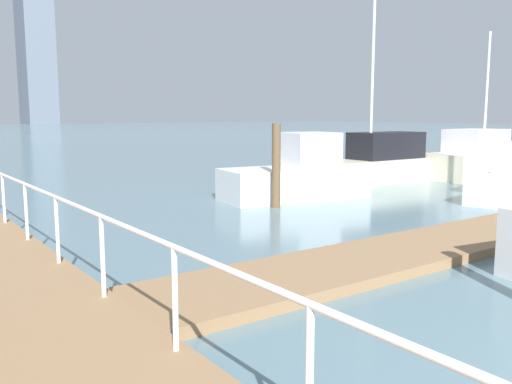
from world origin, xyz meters
TOP-DOWN VIEW (x-y plane):
  - ground_plane at (0.00, 20.00)m, footprint 300.00×300.00m
  - floating_dock at (2.49, 6.07)m, footprint 11.98×2.00m
  - boardwalk_railing at (-3.15, 8.06)m, footprint 0.06×23.81m
  - dock_piling_2 at (4.23, 11.95)m, footprint 0.25×0.25m
  - moored_boat_1 at (5.87, 12.92)m, footprint 5.00×2.68m
  - moored_boat_2 at (16.58, 13.07)m, footprint 6.62×2.34m
  - moored_boat_5 at (11.09, 14.32)m, footprint 7.37×1.91m
  - skyline_tower_4 at (38.18, 171.28)m, footprint 8.74×13.87m

SIDE VIEW (x-z plane):
  - ground_plane at x=0.00m, z-range 0.00..0.00m
  - floating_dock at x=2.49m, z-range 0.00..0.18m
  - moored_boat_1 at x=5.87m, z-range -0.32..1.82m
  - moored_boat_5 at x=11.09m, z-range -3.98..5.55m
  - moored_boat_2 at x=16.58m, z-range -2.33..3.93m
  - dock_piling_2 at x=4.23m, z-range 0.00..2.46m
  - boardwalk_railing at x=-3.15m, z-range 0.72..1.80m
  - skyline_tower_4 at x=38.18m, z-range 0.00..36.74m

